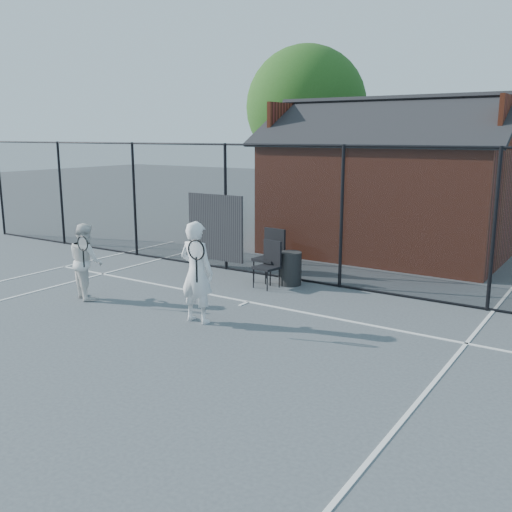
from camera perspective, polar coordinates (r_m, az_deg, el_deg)
The scene contains 10 objects.
ground at distance 8.94m, azimuth -11.80°, elevation -9.15°, with size 80.00×80.00×0.00m, color #434A4D.
court_lines at distance 8.14m, azimuth -18.53°, elevation -11.67°, with size 11.02×18.00×0.01m.
fence at distance 12.63m, azimuth 3.16°, elevation 4.09°, with size 22.04×3.00×3.00m.
clubhouse at distance 15.87m, azimuth 13.07°, elevation 6.01°, with size 6.50×4.36×4.19m.
tree_left at distance 22.00m, azimuth 5.05°, elevation 14.60°, with size 4.48×4.48×6.44m.
player_front at distance 9.80m, azimuth -5.96°, elevation -1.61°, with size 0.80×0.59×1.77m.
player_back at distance 11.74m, azimuth -16.64°, elevation -0.47°, with size 0.89×0.79×1.50m.
chair_left at distance 12.04m, azimuth 1.05°, elevation -0.94°, with size 0.47×0.49×0.97m, color black.
chair_right at distance 12.49m, azimuth 1.25°, elevation -0.07°, with size 0.55×0.57×1.14m, color black.
waste_bin at distance 12.34m, azimuth 3.42°, elevation -1.24°, with size 0.49×0.49×0.72m, color black.
Camera 1 is at (5.99, -5.81, 3.19)m, focal length 40.00 mm.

